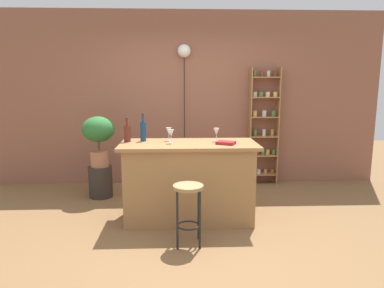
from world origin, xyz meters
name	(u,v)px	position (x,y,z in m)	size (l,w,h in m)	color
ground	(190,228)	(0.00, 0.00, 0.00)	(12.00, 12.00, 0.00)	brown
back_wall	(186,99)	(0.00, 1.95, 1.40)	(6.40, 0.10, 2.80)	#8C5642
kitchen_counter	(189,181)	(0.00, 0.30, 0.48)	(1.64, 0.74, 0.95)	#9E7042
bar_stool	(188,201)	(-0.03, -0.40, 0.47)	(0.31, 0.31, 0.64)	black
spice_shelf	(264,126)	(1.27, 1.79, 0.97)	(0.48, 0.18, 1.91)	#9E7042
plant_stool	(101,182)	(-1.27, 1.18, 0.23)	(0.34, 0.34, 0.46)	#2D2823
potted_plant	(98,135)	(-1.27, 1.18, 0.93)	(0.46, 0.41, 0.73)	#A86B4C
bottle_vinegar	(127,133)	(-0.75, 0.41, 1.06)	(0.08, 0.08, 0.29)	#5B2319
bottle_olive_oil	(143,131)	(-0.56, 0.46, 1.08)	(0.07, 0.07, 0.34)	navy
wine_glass_left	(171,133)	(-0.21, 0.29, 1.07)	(0.07, 0.07, 0.16)	silver
wine_glass_center	(216,132)	(0.34, 0.41, 1.07)	(0.07, 0.07, 0.16)	silver
wine_glass_right	(169,131)	(-0.24, 0.48, 1.07)	(0.07, 0.07, 0.16)	silver
cookbook	(226,143)	(0.43, 0.19, 0.97)	(0.21, 0.15, 0.04)	maroon
pendant_globe_light	(184,53)	(-0.02, 1.84, 2.12)	(0.21, 0.21, 2.26)	black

